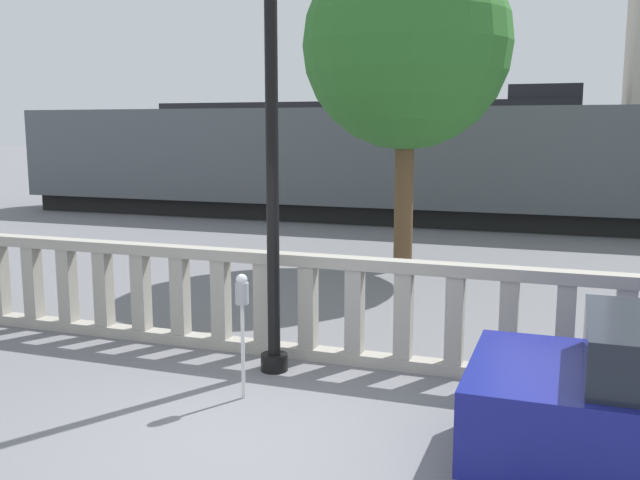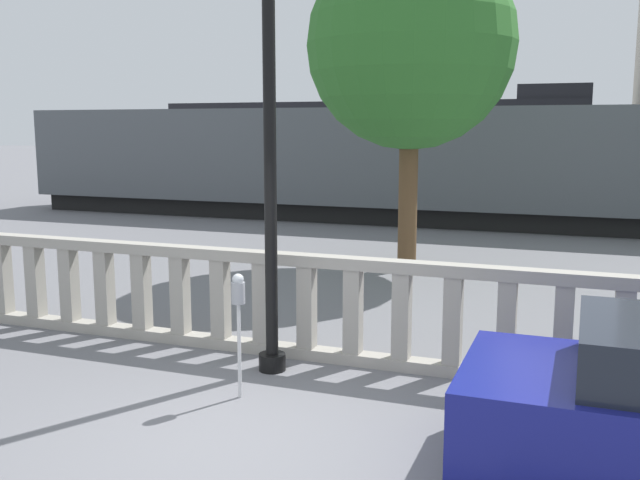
{
  "view_description": "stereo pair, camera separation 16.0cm",
  "coord_description": "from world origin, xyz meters",
  "views": [
    {
      "loc": [
        2.7,
        -5.55,
        2.85
      ],
      "look_at": [
        -0.5,
        3.44,
        1.33
      ],
      "focal_mm": 40.0,
      "sensor_mm": 36.0,
      "label": 1
    },
    {
      "loc": [
        2.85,
        -5.49,
        2.85
      ],
      "look_at": [
        -0.5,
        3.44,
        1.33
      ],
      "focal_mm": 40.0,
      "sensor_mm": 36.0,
      "label": 2
    }
  ],
  "objects": [
    {
      "name": "ground_plane",
      "position": [
        0.0,
        0.0,
        0.0
      ],
      "size": [
        160.0,
        160.0,
        0.0
      ],
      "primitive_type": "plane",
      "color": "slate"
    },
    {
      "name": "parking_meter",
      "position": [
        -0.48,
        0.97,
        1.04
      ],
      "size": [
        0.14,
        0.14,
        1.34
      ],
      "color": "silver",
      "rests_on": "ground"
    },
    {
      "name": "train_far",
      "position": [
        -6.57,
        26.12,
        2.07
      ],
      "size": [
        19.23,
        2.75,
        4.55
      ],
      "color": "black",
      "rests_on": "ground"
    },
    {
      "name": "lamppost",
      "position": [
        -0.52,
        1.88,
        3.22
      ],
      "size": [
        0.38,
        0.38,
        5.58
      ],
      "color": "black",
      "rests_on": "ground"
    },
    {
      "name": "train_near",
      "position": [
        -1.44,
        15.46,
        1.78
      ],
      "size": [
        26.23,
        3.04,
        3.99
      ],
      "color": "black",
      "rests_on": "ground"
    },
    {
      "name": "tree_right",
      "position": [
        -0.5,
        8.47,
        4.41
      ],
      "size": [
        4.08,
        4.08,
        6.46
      ],
      "color": "brown",
      "rests_on": "ground"
    },
    {
      "name": "balustrade",
      "position": [
        0.0,
        2.44,
        0.66
      ],
      "size": [
        17.19,
        0.24,
        1.31
      ],
      "color": "#9E998E",
      "rests_on": "ground"
    }
  ]
}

